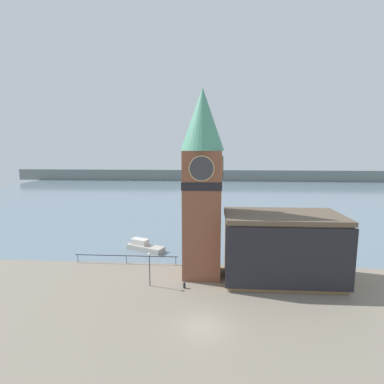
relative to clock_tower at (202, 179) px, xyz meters
The scene contains 9 objects.
ground_plane 15.78m from the clock_tower, 87.88° to the right, with size 160.00×160.00×0.00m, color gray.
water 64.08m from the clock_tower, 89.64° to the left, with size 160.00×120.00×0.00m.
far_shoreline 103.42m from the clock_tower, 89.78° to the left, with size 180.00×3.00×5.00m.
pier_railing 14.86m from the clock_tower, 164.57° to the left, with size 13.75×0.08×1.09m.
clock_tower is the anchor object (origin of this frame).
pier_building 12.00m from the clock_tower, ahead, with size 13.18×7.39×7.76m.
boat_near 16.22m from the clock_tower, 137.70° to the left, with size 6.08×4.17×1.61m.
mooring_bollard_near 11.95m from the clock_tower, 115.45° to the right, with size 0.28×0.28×0.66m.
lamp_post 11.07m from the clock_tower, 148.65° to the right, with size 0.32×0.32×3.81m.
Camera 1 is at (0.58, -23.59, 15.18)m, focal length 28.00 mm.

